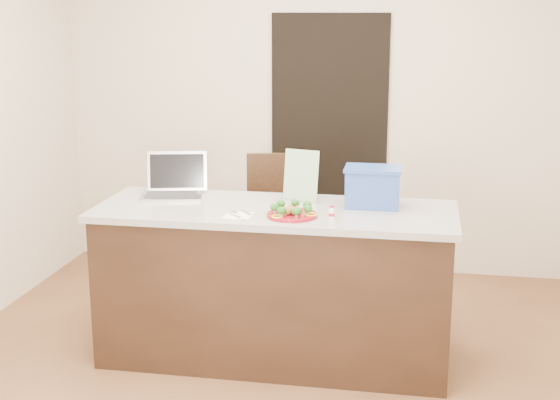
% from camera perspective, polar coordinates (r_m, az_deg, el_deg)
% --- Properties ---
extents(ground, '(4.00, 4.00, 0.00)m').
position_cam_1_polar(ground, '(4.54, -0.96, -12.68)').
color(ground, brown).
rests_on(ground, ground).
extents(room_shell, '(4.00, 4.00, 4.00)m').
position_cam_1_polar(room_shell, '(4.09, -1.05, 8.11)').
color(room_shell, white).
rests_on(room_shell, ground).
extents(doorway, '(0.90, 0.02, 2.00)m').
position_cam_1_polar(doorway, '(6.09, 3.59, 4.08)').
color(doorway, black).
rests_on(doorway, ground).
extents(island, '(2.06, 0.76, 0.92)m').
position_cam_1_polar(island, '(4.59, -0.37, -6.13)').
color(island, black).
rests_on(island, ground).
extents(plate, '(0.28, 0.28, 0.02)m').
position_cam_1_polar(plate, '(4.26, 0.88, -1.09)').
color(plate, maroon).
rests_on(plate, island).
extents(meatballs, '(0.10, 0.11, 0.04)m').
position_cam_1_polar(meatballs, '(4.25, 0.96, -0.75)').
color(meatballs, brown).
rests_on(meatballs, plate).
extents(broccoli, '(0.23, 0.23, 0.04)m').
position_cam_1_polar(broccoli, '(4.25, 0.88, -0.52)').
color(broccoli, '#164813').
rests_on(broccoli, plate).
extents(pepper_rings, '(0.24, 0.25, 0.01)m').
position_cam_1_polar(pepper_rings, '(4.26, 0.88, -0.96)').
color(pepper_rings, gold).
rests_on(pepper_rings, plate).
extents(napkin, '(0.15, 0.15, 0.01)m').
position_cam_1_polar(napkin, '(4.28, -3.06, -1.15)').
color(napkin, white).
rests_on(napkin, island).
extents(fork, '(0.10, 0.16, 0.00)m').
position_cam_1_polar(fork, '(4.29, -3.28, -1.02)').
color(fork, '#B1B0B5').
rests_on(fork, napkin).
extents(knife, '(0.08, 0.20, 0.01)m').
position_cam_1_polar(knife, '(4.25, -2.72, -1.14)').
color(knife, white).
rests_on(knife, napkin).
extents(yogurt_bottle, '(0.03, 0.03, 0.07)m').
position_cam_1_polar(yogurt_bottle, '(4.23, 3.81, -0.97)').
color(yogurt_bottle, white).
rests_on(yogurt_bottle, island).
extents(laptop, '(0.41, 0.36, 0.26)m').
position_cam_1_polar(laptop, '(4.78, -7.74, 1.17)').
color(laptop, '#A4A3A8').
rests_on(laptop, island).
extents(leaflet, '(0.22, 0.10, 0.30)m').
position_cam_1_polar(leaflet, '(4.58, 1.55, 1.79)').
color(leaflet, silver).
rests_on(leaflet, island).
extents(blue_box, '(0.32, 0.24, 0.23)m').
position_cam_1_polar(blue_box, '(4.49, 6.80, 0.98)').
color(blue_box, '#2A4698').
rests_on(blue_box, island).
extents(chair, '(0.55, 0.56, 1.07)m').
position_cam_1_polar(chair, '(5.29, -0.12, -1.72)').
color(chair, '#331D0F').
rests_on(chair, ground).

